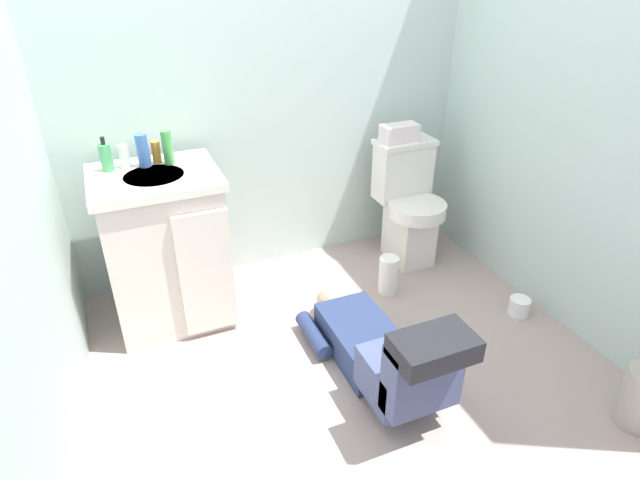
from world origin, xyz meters
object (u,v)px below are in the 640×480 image
(faucet, at_px, (148,154))
(bottle_amber, at_px, (156,152))
(bottle_white, at_px, (124,156))
(paper_towel_roll, at_px, (388,275))
(soap_dispenser, at_px, (106,157))
(toilet, at_px, (408,204))
(person_plumber, at_px, (380,349))
(tissue_box, at_px, (399,133))
(toilet_paper_roll, at_px, (519,306))
(bottle_green, at_px, (168,147))
(vanity_cabinet, at_px, (166,248))
(bottle_blue, at_px, (143,150))

(faucet, xyz_separation_m, bottle_amber, (0.04, -0.00, 0.00))
(bottle_white, bearing_deg, paper_towel_roll, -17.51)
(soap_dispenser, bearing_deg, toilet, -2.51)
(person_plumber, bearing_deg, paper_towel_roll, 57.25)
(tissue_box, bearing_deg, person_plumber, -122.40)
(soap_dispenser, xyz_separation_m, paper_towel_roll, (1.36, -0.39, -0.77))
(paper_towel_roll, bearing_deg, tissue_box, 58.12)
(toilet, bearing_deg, soap_dispenser, 177.49)
(toilet, height_order, toilet_paper_roll, toilet)
(toilet, relative_size, tissue_box, 3.41)
(bottle_green, bearing_deg, faucet, 156.53)
(bottle_green, bearing_deg, toilet, -2.17)
(vanity_cabinet, relative_size, bottle_blue, 5.11)
(toilet, relative_size, bottle_green, 4.49)
(toilet, xyz_separation_m, vanity_cabinet, (-1.46, -0.05, 0.05))
(toilet, xyz_separation_m, bottle_amber, (-1.42, 0.09, 0.51))
(vanity_cabinet, xyz_separation_m, bottle_green, (0.09, 0.11, 0.49))
(bottle_blue, relative_size, toilet_paper_roll, 1.46)
(vanity_cabinet, height_order, soap_dispenser, soap_dispenser)
(faucet, bearing_deg, bottle_green, -23.47)
(bottle_amber, relative_size, paper_towel_roll, 0.47)
(tissue_box, bearing_deg, paper_towel_roll, -121.88)
(bottle_blue, xyz_separation_m, toilet_paper_roll, (1.74, -0.85, -0.85))
(faucet, bearing_deg, toilet, -3.62)
(vanity_cabinet, xyz_separation_m, person_plumber, (0.78, -0.86, -0.24))
(person_plumber, relative_size, toilet_paper_roll, 9.68)
(faucet, height_order, soap_dispenser, soap_dispenser)
(bottle_amber, bearing_deg, paper_towel_roll, -20.14)
(vanity_cabinet, bearing_deg, person_plumber, -47.98)
(toilet, bearing_deg, paper_towel_roll, -133.20)
(faucet, xyz_separation_m, tissue_box, (1.42, -0.00, -0.07))
(bottle_amber, bearing_deg, person_plumber, -53.76)
(tissue_box, xyz_separation_m, toilet_paper_roll, (0.30, -0.87, -0.75))
(person_plumber, relative_size, bottle_amber, 9.80)
(person_plumber, bearing_deg, faucet, 127.74)
(faucet, bearing_deg, vanity_cabinet, -88.69)
(toilet, relative_size, bottle_blue, 4.68)
(bottle_white, xyz_separation_m, bottle_blue, (0.09, -0.02, 0.02))
(toilet, height_order, tissue_box, tissue_box)
(bottle_green, bearing_deg, soap_dispenser, 175.83)
(faucet, xyz_separation_m, toilet_paper_roll, (1.72, -0.87, -0.82))
(tissue_box, height_order, bottle_green, bottle_green)
(soap_dispenser, distance_m, bottle_green, 0.28)
(toilet_paper_roll, bearing_deg, vanity_cabinet, 157.04)
(person_plumber, height_order, soap_dispenser, soap_dispenser)
(paper_towel_roll, bearing_deg, toilet_paper_roll, -39.78)
(toilet, height_order, vanity_cabinet, vanity_cabinet)
(person_plumber, bearing_deg, vanity_cabinet, 132.02)
(bottle_amber, xyz_separation_m, bottle_green, (0.05, -0.04, 0.03))
(paper_towel_roll, bearing_deg, bottle_amber, 159.86)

